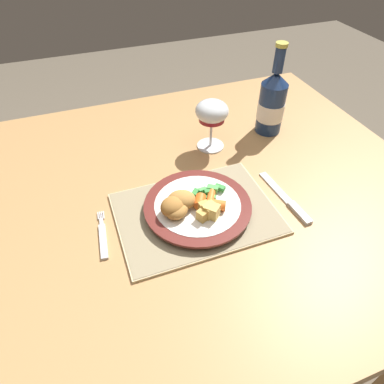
# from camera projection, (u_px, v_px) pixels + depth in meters

# --- Properties ---
(ground_plane) EXTENTS (6.00, 6.00, 0.00)m
(ground_plane) POSITION_uv_depth(u_px,v_px,m) (187.00, 332.00, 1.32)
(ground_plane) COLOR brown
(dining_table) EXTENTS (1.20, 0.97, 0.74)m
(dining_table) POSITION_uv_depth(u_px,v_px,m) (184.00, 216.00, 0.88)
(dining_table) COLOR #AD7F4C
(dining_table) RESTS_ON ground
(placemat) EXTENTS (0.34, 0.25, 0.01)m
(placemat) POSITION_uv_depth(u_px,v_px,m) (197.00, 213.00, 0.76)
(placemat) COLOR #CCB789
(placemat) RESTS_ON dining_table
(dinner_plate) EXTENTS (0.24, 0.24, 0.02)m
(dinner_plate) POSITION_uv_depth(u_px,v_px,m) (198.00, 207.00, 0.75)
(dinner_plate) COLOR white
(dinner_plate) RESTS_ON placemat
(breaded_croquettes) EXTENTS (0.10, 0.09, 0.04)m
(breaded_croquettes) POSITION_uv_depth(u_px,v_px,m) (177.00, 205.00, 0.72)
(breaded_croquettes) COLOR #A87033
(breaded_croquettes) RESTS_ON dinner_plate
(green_beans_pile) EXTENTS (0.08, 0.05, 0.02)m
(green_beans_pile) POSITION_uv_depth(u_px,v_px,m) (208.00, 192.00, 0.76)
(green_beans_pile) COLOR #338438
(green_beans_pile) RESTS_ON dinner_plate
(glazed_carrots) EXTENTS (0.07, 0.07, 0.02)m
(glazed_carrots) POSITION_uv_depth(u_px,v_px,m) (209.00, 202.00, 0.73)
(glazed_carrots) COLOR orange
(glazed_carrots) RESTS_ON dinner_plate
(fork) EXTENTS (0.03, 0.13, 0.01)m
(fork) POSITION_uv_depth(u_px,v_px,m) (103.00, 237.00, 0.70)
(fork) COLOR silver
(fork) RESTS_ON dining_table
(table_knife) EXTENTS (0.03, 0.19, 0.01)m
(table_knife) POSITION_uv_depth(u_px,v_px,m) (289.00, 201.00, 0.78)
(table_knife) COLOR silver
(table_knife) RESTS_ON dining_table
(wine_glass) EXTENTS (0.09, 0.09, 0.14)m
(wine_glass) POSITION_uv_depth(u_px,v_px,m) (212.00, 114.00, 0.88)
(wine_glass) COLOR silver
(wine_glass) RESTS_ON dining_table
(bottle) EXTENTS (0.07, 0.07, 0.25)m
(bottle) POSITION_uv_depth(u_px,v_px,m) (272.00, 103.00, 0.95)
(bottle) COLOR navy
(bottle) RESTS_ON dining_table
(roast_potatoes) EXTENTS (0.05, 0.05, 0.03)m
(roast_potatoes) POSITION_uv_depth(u_px,v_px,m) (209.00, 211.00, 0.71)
(roast_potatoes) COLOR #DBB256
(roast_potatoes) RESTS_ON dinner_plate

